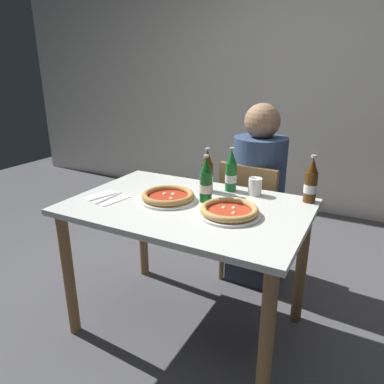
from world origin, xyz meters
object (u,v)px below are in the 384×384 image
Objects in this scene: napkin_with_cutlery at (106,198)px; paper_cup at (255,187)px; beer_bottle_left at (231,173)px; beer_bottle_center at (311,183)px; dining_table_main at (188,225)px; chair_behind_table at (253,216)px; diner_seated at (257,200)px; beer_bottle_right at (206,182)px; pizza_margherita_near at (229,211)px; pizza_marinara_far at (168,197)px; beer_bottle_extra at (207,173)px.

napkin_with_cutlery is 2.20× the size of paper_cup.
beer_bottle_left and beer_bottle_center have the same top height.
napkin_with_cutlery is at bearing -154.77° from beer_bottle_center.
dining_table_main is at bearing -148.91° from beer_bottle_center.
chair_behind_table is 8.95× the size of paper_cup.
diner_seated reaches higher than chair_behind_table.
beer_bottle_right is (-0.09, -0.53, 0.37)m from chair_behind_table.
pizza_margherita_near is 0.67m from napkin_with_cutlery.
chair_behind_table is 0.11m from diner_seated.
chair_behind_table reaches higher than pizza_margherita_near.
pizza_margherita_near is (0.24, -0.03, 0.14)m from dining_table_main.
paper_cup reaches higher than pizza_margherita_near.
pizza_marinara_far is 0.27m from beer_bottle_extra.
chair_behind_table is at bearing 66.87° from beer_bottle_extra.
paper_cup is at bearing 31.86° from napkin_with_cutlery.
napkin_with_cutlery is 0.80m from paper_cup.
pizza_marinara_far is at bearing 22.67° from napkin_with_cutlery.
beer_bottle_right is at bearing -102.44° from beer_bottle_left.
beer_bottle_right is at bearing 50.97° from dining_table_main.
beer_bottle_center reaches higher than napkin_with_cutlery.
chair_behind_table is at bearing 65.75° from pizza_marinara_far.
beer_bottle_left is (0.23, 0.30, 0.08)m from pizza_marinara_far.
beer_bottle_center is at bearing 9.77° from beer_bottle_extra.
pizza_marinara_far is at bearing -153.62° from beer_bottle_center.
napkin_with_cutlery is (-0.31, -0.13, -0.02)m from pizza_marinara_far.
diner_seated is (0.17, 0.66, -0.05)m from dining_table_main.
pizza_marinara_far is (-0.27, -0.61, 0.29)m from chair_behind_table.
dining_table_main is 5.73× the size of napkin_with_cutlery.
pizza_marinara_far reaches higher than dining_table_main.
pizza_marinara_far is 1.20× the size of beer_bottle_left.
beer_bottle_center is at bearing 50.35° from pizza_margherita_near.
pizza_marinara_far is 0.48m from paper_cup.
napkin_with_cutlery is (-0.96, -0.45, -0.10)m from beer_bottle_center.
dining_table_main is 0.68m from diner_seated.
chair_behind_table is 0.60m from beer_bottle_center.
napkin_with_cutlery is at bearing -126.80° from diner_seated.
dining_table_main is 4.86× the size of beer_bottle_center.
pizza_margherita_near is 1.01× the size of pizza_marinara_far.
chair_behind_table is at bearing 75.45° from dining_table_main.
pizza_margherita_near reaches higher than napkin_with_cutlery.
beer_bottle_extra is at bearing 90.67° from dining_table_main.
beer_bottle_center is at bearing 150.09° from chair_behind_table.
beer_bottle_left and beer_bottle_extra have the same top height.
napkin_with_cutlery is at bearing -139.36° from beer_bottle_extra.
diner_seated reaches higher than beer_bottle_center.
beer_bottle_extra is at bearing 63.98° from pizza_marinara_far.
pizza_marinara_far is 1.20× the size of beer_bottle_extra.
chair_behind_table is at bearing 81.77° from beer_bottle_left.
paper_cup is (0.09, -0.36, 0.21)m from diner_seated.
beer_bottle_left is 1.00× the size of beer_bottle_right.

